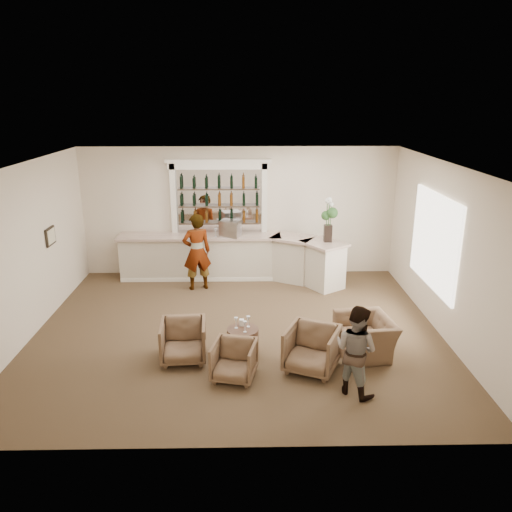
{
  "coord_description": "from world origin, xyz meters",
  "views": [
    {
      "loc": [
        0.2,
        -9.07,
        4.47
      ],
      "look_at": [
        0.39,
        0.9,
        1.28
      ],
      "focal_mm": 35.0,
      "sensor_mm": 36.0,
      "label": 1
    }
  ],
  "objects": [
    {
      "name": "armchair_right",
      "position": [
        1.29,
        -1.52,
        0.39
      ],
      "size": [
        1.1,
        1.12,
        0.78
      ],
      "primitive_type": "imported",
      "rotation": [
        0.0,
        0.0,
        -0.42
      ],
      "color": "brown",
      "rests_on": "ground"
    },
    {
      "name": "back_bar_alcove",
      "position": [
        -0.5,
        3.41,
        2.03
      ],
      "size": [
        2.64,
        0.25,
        3.0
      ],
      "color": "white",
      "rests_on": "ground"
    },
    {
      "name": "wine_glass_bar_left",
      "position": [
        -1.02,
        2.98,
        1.25
      ],
      "size": [
        0.07,
        0.07,
        0.21
      ],
      "primitive_type": null,
      "color": "white",
      "rests_on": "bar_counter"
    },
    {
      "name": "sommelier",
      "position": [
        -1.0,
        2.32,
        0.94
      ],
      "size": [
        0.78,
        0.63,
        1.87
      ],
      "primitive_type": "imported",
      "rotation": [
        0.0,
        0.0,
        3.44
      ],
      "color": "gray",
      "rests_on": "ground"
    },
    {
      "name": "room_shell",
      "position": [
        0.16,
        0.71,
        2.34
      ],
      "size": [
        8.04,
        7.02,
        3.32
      ],
      "color": "beige",
      "rests_on": "ground"
    },
    {
      "name": "espresso_machine",
      "position": [
        -0.21,
        2.96,
        1.35
      ],
      "size": [
        0.56,
        0.51,
        0.41
      ],
      "primitive_type": "cube",
      "rotation": [
        0.0,
        0.0,
        -0.3
      ],
      "color": "silver",
      "rests_on": "bar_counter"
    },
    {
      "name": "wine_glass_tbl_c",
      "position": [
        0.15,
        -1.08,
        0.6
      ],
      "size": [
        0.07,
        0.07,
        0.21
      ],
      "primitive_type": null,
      "color": "white",
      "rests_on": "cocktail_table"
    },
    {
      "name": "wine_glass_tbl_b",
      "position": [
        0.21,
        -0.87,
        0.6
      ],
      "size": [
        0.07,
        0.07,
        0.21
      ],
      "primitive_type": null,
      "color": "white",
      "rests_on": "cocktail_table"
    },
    {
      "name": "armchair_left",
      "position": [
        -0.93,
        -1.13,
        0.37
      ],
      "size": [
        0.84,
        0.86,
        0.73
      ],
      "primitive_type": "imported",
      "rotation": [
        0.0,
        0.0,
        0.07
      ],
      "color": "brown",
      "rests_on": "ground"
    },
    {
      "name": "wine_glass_bar_right",
      "position": [
        -0.58,
        2.96,
        1.25
      ],
      "size": [
        0.07,
        0.07,
        0.21
      ],
      "primitive_type": null,
      "color": "white",
      "rests_on": "bar_counter"
    },
    {
      "name": "ground",
      "position": [
        0.0,
        0.0,
        0.0
      ],
      "size": [
        8.0,
        8.0,
        0.0
      ],
      "primitive_type": "plane",
      "color": "brown",
      "rests_on": "ground"
    },
    {
      "name": "napkin_holder",
      "position": [
        0.09,
        -0.81,
        0.56
      ],
      "size": [
        0.08,
        0.08,
        0.12
      ],
      "primitive_type": "cube",
      "color": "white",
      "rests_on": "cocktail_table"
    },
    {
      "name": "cocktail_table",
      "position": [
        0.11,
        -0.95,
        0.25
      ],
      "size": [
        0.57,
        0.57,
        0.5
      ],
      "primitive_type": "cylinder",
      "color": "#45291E",
      "rests_on": "ground"
    },
    {
      "name": "wine_glass_tbl_a",
      "position": [
        -0.01,
        -0.92,
        0.6
      ],
      "size": [
        0.07,
        0.07,
        0.21
      ],
      "primitive_type": null,
      "color": "white",
      "rests_on": "cocktail_table"
    },
    {
      "name": "armchair_far",
      "position": [
        2.33,
        -0.97,
        0.34
      ],
      "size": [
        1.06,
        1.17,
        0.69
      ],
      "primitive_type": "imported",
      "rotation": [
        0.0,
        0.0,
        -1.43
      ],
      "color": "brown",
      "rests_on": "ground"
    },
    {
      "name": "guest",
      "position": [
        1.87,
        -2.21,
        0.74
      ],
      "size": [
        0.9,
        0.9,
        1.47
      ],
      "primitive_type": "imported",
      "rotation": [
        0.0,
        0.0,
        2.37
      ],
      "color": "gray",
      "rests_on": "ground"
    },
    {
      "name": "flower_vase",
      "position": [
        2.14,
        2.46,
        1.75
      ],
      "size": [
        0.28,
        0.28,
        1.08
      ],
      "color": "black",
      "rests_on": "bar_counter"
    },
    {
      "name": "armchair_center",
      "position": [
        -0.03,
        -1.76,
        0.32
      ],
      "size": [
        0.82,
        0.84,
        0.64
      ],
      "primitive_type": "imported",
      "rotation": [
        0.0,
        0.0,
        -0.21
      ],
      "color": "brown",
      "rests_on": "ground"
    },
    {
      "name": "bar_counter",
      "position": [
        -0.16,
        3.0,
        0.57
      ],
      "size": [
        5.72,
        1.8,
        1.14
      ],
      "color": "silver",
      "rests_on": "ground"
    }
  ]
}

